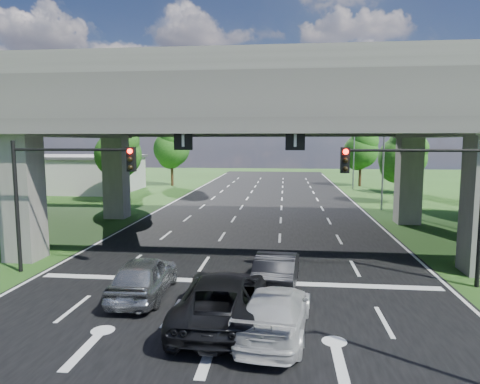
% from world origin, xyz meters
% --- Properties ---
extents(ground, '(160.00, 160.00, 0.00)m').
position_xyz_m(ground, '(0.00, 0.00, 0.00)').
color(ground, '#264716').
rests_on(ground, ground).
extents(road, '(18.00, 120.00, 0.03)m').
position_xyz_m(road, '(0.00, 10.00, 0.01)').
color(road, black).
rests_on(road, ground).
extents(overpass, '(80.00, 15.00, 10.00)m').
position_xyz_m(overpass, '(0.00, 12.00, 7.92)').
color(overpass, '#383633').
rests_on(overpass, ground).
extents(warehouse, '(20.00, 10.00, 4.00)m').
position_xyz_m(warehouse, '(-26.00, 35.00, 2.00)').
color(warehouse, '#9E9E99').
rests_on(warehouse, ground).
extents(signal_right, '(5.76, 0.54, 6.00)m').
position_xyz_m(signal_right, '(7.82, 3.94, 4.19)').
color(signal_right, black).
rests_on(signal_right, ground).
extents(signal_left, '(5.76, 0.54, 6.00)m').
position_xyz_m(signal_left, '(-7.82, 3.94, 4.19)').
color(signal_left, black).
rests_on(signal_left, ground).
extents(streetlight_far, '(3.38, 0.25, 10.00)m').
position_xyz_m(streetlight_far, '(10.10, 24.00, 5.85)').
color(streetlight_far, gray).
rests_on(streetlight_far, ground).
extents(streetlight_beyond, '(3.38, 0.25, 10.00)m').
position_xyz_m(streetlight_beyond, '(10.10, 40.00, 5.85)').
color(streetlight_beyond, gray).
rests_on(streetlight_beyond, ground).
extents(tree_left_near, '(4.50, 4.50, 7.80)m').
position_xyz_m(tree_left_near, '(-13.95, 26.00, 4.82)').
color(tree_left_near, black).
rests_on(tree_left_near, ground).
extents(tree_left_mid, '(3.91, 3.90, 6.76)m').
position_xyz_m(tree_left_mid, '(-16.95, 34.00, 4.17)').
color(tree_left_mid, black).
rests_on(tree_left_mid, ground).
extents(tree_left_far, '(4.80, 4.80, 8.32)m').
position_xyz_m(tree_left_far, '(-12.95, 42.00, 5.14)').
color(tree_left_far, black).
rests_on(tree_left_far, ground).
extents(tree_right_near, '(4.20, 4.20, 7.28)m').
position_xyz_m(tree_right_near, '(13.05, 28.00, 4.50)').
color(tree_right_near, black).
rests_on(tree_right_near, ground).
extents(tree_right_mid, '(3.91, 3.90, 6.76)m').
position_xyz_m(tree_right_mid, '(16.05, 36.00, 4.17)').
color(tree_right_mid, black).
rests_on(tree_right_mid, ground).
extents(tree_right_far, '(4.50, 4.50, 7.80)m').
position_xyz_m(tree_right_far, '(12.05, 44.00, 4.82)').
color(tree_right_far, black).
rests_on(tree_right_far, ground).
extents(car_silver, '(2.02, 4.67, 1.57)m').
position_xyz_m(car_silver, '(-3.26, 1.44, 0.81)').
color(car_silver, gray).
rests_on(car_silver, road).
extents(car_dark, '(1.94, 4.66, 1.50)m').
position_xyz_m(car_dark, '(1.80, 3.00, 0.78)').
color(car_dark, black).
rests_on(car_dark, road).
extents(car_white, '(2.55, 5.15, 1.44)m').
position_xyz_m(car_white, '(1.80, -1.30, 0.75)').
color(car_white, '#B2B2B2').
rests_on(car_white, road).
extents(car_trailing, '(2.72, 5.89, 1.64)m').
position_xyz_m(car_trailing, '(0.11, -0.63, 0.85)').
color(car_trailing, black).
rests_on(car_trailing, road).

